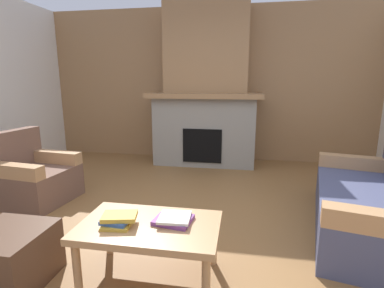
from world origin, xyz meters
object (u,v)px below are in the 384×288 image
fireplace (206,97)px  ottoman (10,257)px  coffee_table (150,231)px  armchair (33,177)px  couch (373,205)px

fireplace → ottoman: (-0.96, -3.41, -0.96)m
coffee_table → ottoman: coffee_table is taller
fireplace → armchair: (-1.82, -2.07, -0.87)m
fireplace → armchair: 2.89m
fireplace → armchair: bearing=-131.4°
fireplace → couch: 3.03m
couch → coffee_table: size_ratio=1.94×
fireplace → coffee_table: size_ratio=2.70×
fireplace → couch: (1.88, -2.21, -0.88)m
armchair → ottoman: armchair is taller
armchair → ottoman: bearing=-57.6°
fireplace → ottoman: 3.67m
fireplace → couch: bearing=-49.6°
fireplace → ottoman: bearing=-105.8°
couch → armchair: same height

